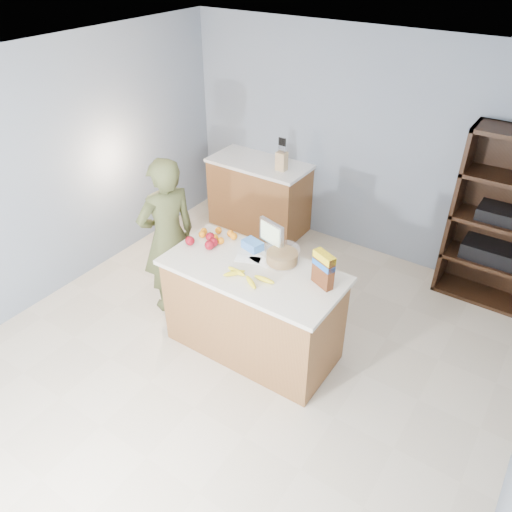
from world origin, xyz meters
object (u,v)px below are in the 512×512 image
Objects in this scene: shelving_unit at (500,223)px; tv at (271,234)px; counter_peninsula at (253,313)px; cereal_box at (323,267)px; person at (168,237)px.

tv is (-1.58, -1.72, 0.19)m from shelving_unit.
counter_peninsula is 0.87× the size of shelving_unit.
shelving_unit is 6.38× the size of tv.
cereal_box is (0.62, -0.21, 0.01)m from tv.
tv is (-0.03, 0.33, 0.64)m from counter_peninsula.
shelving_unit is (1.55, 2.05, 0.45)m from counter_peninsula.
person is at bearing -142.79° from shelving_unit.
person reaches higher than tv.
cereal_box is at bearing 12.10° from counter_peninsula.
tv is at bearing 94.81° from counter_peninsula.
counter_peninsula is at bearing -85.19° from tv.
person reaches higher than counter_peninsula.
shelving_unit is 3.25m from person.
tv is (1.01, 0.25, 0.25)m from person.
person reaches higher than cereal_box.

